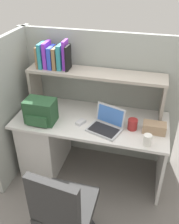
% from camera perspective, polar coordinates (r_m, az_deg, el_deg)
% --- Properties ---
extents(ground_plane, '(8.00, 8.00, 0.00)m').
position_cam_1_polar(ground_plane, '(3.07, 0.24, -13.05)').
color(ground_plane, slate).
extents(desk, '(1.60, 0.70, 0.73)m').
position_cam_1_polar(desk, '(2.90, -7.24, -5.92)').
color(desk, silver).
rests_on(desk, ground_plane).
extents(cubicle_partition_rear, '(1.84, 0.05, 1.55)m').
position_cam_1_polar(cubicle_partition_rear, '(2.90, 2.15, 3.11)').
color(cubicle_partition_rear, '#939991').
rests_on(cubicle_partition_rear, ground_plane).
extents(cubicle_partition_left, '(0.05, 1.06, 1.55)m').
position_cam_1_polar(cubicle_partition_left, '(2.85, -16.80, 1.02)').
color(cubicle_partition_left, '#939991').
rests_on(cubicle_partition_left, ground_plane).
extents(overhead_hutch, '(1.44, 0.28, 0.45)m').
position_cam_1_polar(overhead_hutch, '(2.61, 1.40, 7.17)').
color(overhead_hutch, gray).
rests_on(overhead_hutch, desk).
extents(reference_books_on_shelf, '(0.34, 0.19, 0.30)m').
position_cam_1_polar(reference_books_on_shelf, '(2.65, -8.35, 12.55)').
color(reference_books_on_shelf, olive).
rests_on(reference_books_on_shelf, overhead_hutch).
extents(laptop, '(0.37, 0.34, 0.22)m').
position_cam_1_polar(laptop, '(2.45, 3.91, -2.87)').
color(laptop, '#B7BABF').
rests_on(laptop, desk).
extents(backpack, '(0.30, 0.23, 0.25)m').
position_cam_1_polar(backpack, '(2.56, -11.18, 0.12)').
color(backpack, '#264C2D').
rests_on(backpack, desk).
extents(computer_mouse, '(0.10, 0.12, 0.03)m').
position_cam_1_polar(computer_mouse, '(2.54, -2.05, -2.34)').
color(computer_mouse, silver).
rests_on(computer_mouse, desk).
extents(paper_cup, '(0.08, 0.08, 0.11)m').
position_cam_1_polar(paper_cup, '(2.30, 13.14, -6.29)').
color(paper_cup, white).
rests_on(paper_cup, desk).
extents(tissue_box, '(0.22, 0.12, 0.10)m').
position_cam_1_polar(tissue_box, '(2.48, 14.63, -3.51)').
color(tissue_box, '#9E7F60').
rests_on(tissue_box, desk).
extents(snack_canister, '(0.10, 0.10, 0.11)m').
position_cam_1_polar(snack_canister, '(2.47, 9.85, -2.80)').
color(snack_canister, maroon).
rests_on(snack_canister, desk).
extents(office_chair, '(0.52, 0.52, 0.93)m').
position_cam_1_polar(office_chair, '(2.19, -5.70, -22.59)').
color(office_chair, black).
rests_on(office_chair, ground_plane).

